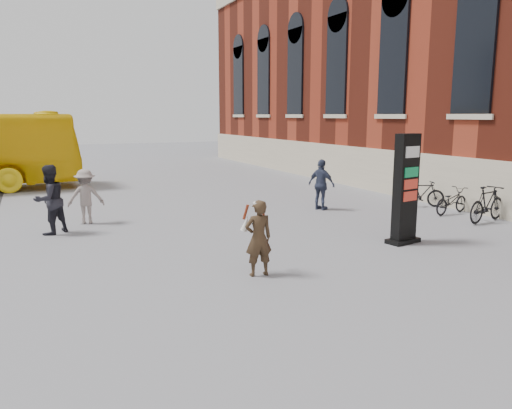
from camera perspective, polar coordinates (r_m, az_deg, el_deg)
name	(u,v)px	position (r m, az deg, el deg)	size (l,w,h in m)	color
ground	(261,284)	(9.73, 0.62, -9.04)	(100.00, 100.00, 0.00)	#9E9EA3
info_pylon	(406,189)	(13.00, 16.72, 1.68)	(0.95, 0.60, 2.76)	black
woman	(258,237)	(10.00, 0.26, -3.74)	(0.60, 0.56, 1.55)	#332417
pedestrian_a	(50,200)	(14.58, -22.53, 0.50)	(0.92, 0.72, 1.89)	black
pedestrian_b	(86,197)	(15.69, -18.89, 0.87)	(1.05, 0.60, 1.62)	gray
pedestrian_c	(321,185)	(17.14, 7.49, 2.26)	(1.01, 0.42, 1.73)	#333B55
bike_5	(487,204)	(16.60, 24.92, 0.06)	(0.53, 1.86, 1.12)	black
bike_6	(451,201)	(17.55, 21.42, 0.39)	(0.57, 1.65, 0.86)	black
bike_7	(422,194)	(18.50, 18.45, 1.18)	(0.45, 1.58, 0.95)	black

